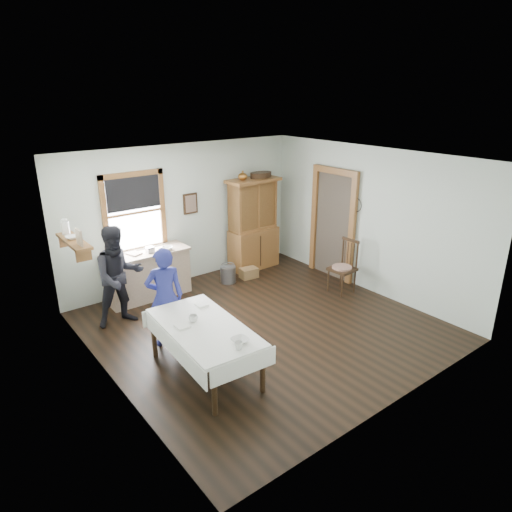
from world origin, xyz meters
The scene contains 20 objects.
room centered at (0.00, 0.00, 1.35)m, with size 5.01×5.01×2.70m.
window centered at (-1.00, 2.46, 1.64)m, with size 1.18×0.07×1.48m.
doorway centered at (2.46, 0.85, 1.16)m, with size 0.09×1.14×2.22m.
wall_shelf centered at (-2.37, 1.54, 1.57)m, with size 0.24×1.00×0.44m.
framed_picture centered at (0.15, 2.46, 1.55)m, with size 0.30×0.04×0.40m, color #372413.
rug_beater centered at (2.45, 0.30, 1.72)m, with size 0.27×0.27×0.01m, color black.
work_counter centered at (-0.98, 2.18, 0.44)m, with size 1.55×0.59×0.89m, color tan.
china_hutch centered at (1.47, 2.18, 0.96)m, with size 1.13×0.54×1.92m, color #96622E.
dining_table centered at (-1.44, -0.54, 0.36)m, with size 0.95×1.81×0.72m, color white.
spindle_chair centered at (2.00, 0.14, 0.51)m, with size 0.47×0.47×1.03m, color #372413.
pail centered at (0.57, 1.84, 0.17)m, with size 0.31×0.31×0.33m, color gray.
wicker_basket centered at (1.03, 1.77, 0.10)m, with size 0.35×0.25×0.20m, color olive.
woman_blue centered at (-1.48, 0.48, 0.71)m, with size 0.52×0.34×1.42m, color navy.
figure_dark centered at (-1.76, 1.51, 0.77)m, with size 0.75×0.58×1.54m, color black.
table_cup_a centered at (-1.49, -0.36, 0.77)m, with size 0.12×0.12×0.09m, color white.
table_cup_b centered at (-1.41, -1.28, 0.77)m, with size 0.11×0.11×0.10m, color white.
table_bowl centered at (-1.31, -1.16, 0.75)m, with size 0.24×0.24×0.06m, color white.
counter_book centered at (-1.30, 2.16, 0.90)m, with size 0.17×0.23×0.02m, color #806555.
counter_bowl centered at (-0.62, 2.02, 0.92)m, with size 0.19×0.19×0.06m, color white.
shelf_bowl centered at (-2.37, 1.55, 1.60)m, with size 0.22×0.22×0.05m, color white.
Camera 1 is at (-4.14, -5.14, 3.66)m, focal length 32.00 mm.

